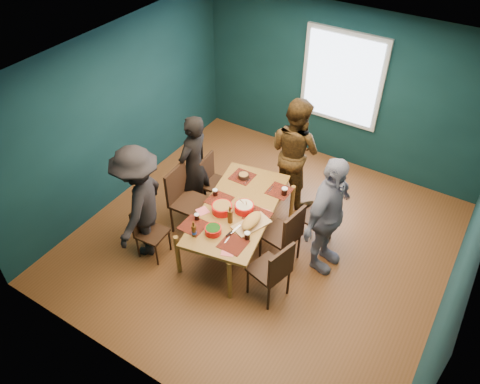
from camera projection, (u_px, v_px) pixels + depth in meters
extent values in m
cube|color=brown|center=(262.00, 241.00, 6.87)|extent=(5.00, 5.00, 0.01)
cube|color=silver|center=(270.00, 69.00, 5.13)|extent=(5.00, 5.00, 0.01)
cube|color=#103336|center=(121.00, 114.00, 7.01)|extent=(0.01, 5.00, 2.70)
cube|color=#103336|center=(469.00, 242.00, 4.99)|extent=(0.01, 5.00, 2.70)
cube|color=#103336|center=(341.00, 89.00, 7.62)|extent=(5.00, 0.01, 2.70)
cube|color=#103336|center=(134.00, 304.00, 4.38)|extent=(5.00, 0.01, 2.70)
cube|color=silver|center=(342.00, 78.00, 7.47)|extent=(1.35, 0.06, 1.55)
cube|color=olive|center=(238.00, 209.00, 6.38)|extent=(1.27, 2.01, 0.05)
cylinder|color=olive|center=(178.00, 255.00, 6.22)|extent=(0.07, 0.07, 0.66)
cylinder|color=olive|center=(230.00, 280.00, 5.88)|extent=(0.07, 0.07, 0.66)
cylinder|color=olive|center=(245.00, 185.00, 7.33)|extent=(0.07, 0.07, 0.66)
cylinder|color=olive|center=(292.00, 203.00, 7.00)|extent=(0.07, 0.07, 0.66)
cube|color=black|center=(217.00, 184.00, 7.19)|extent=(0.43, 0.43, 0.04)
cube|color=black|center=(207.00, 169.00, 7.10)|extent=(0.07, 0.40, 0.44)
cylinder|color=black|center=(203.00, 198.00, 7.28)|extent=(0.03, 0.03, 0.41)
cylinder|color=black|center=(222.00, 205.00, 7.16)|extent=(0.03, 0.03, 0.41)
cylinder|color=black|center=(214.00, 186.00, 7.51)|extent=(0.03, 0.03, 0.41)
cylinder|color=black|center=(233.00, 192.00, 7.40)|extent=(0.03, 0.03, 0.41)
cube|color=black|center=(190.00, 203.00, 6.75)|extent=(0.49, 0.49, 0.04)
cube|color=black|center=(176.00, 183.00, 6.65)|extent=(0.07, 0.47, 0.51)
cylinder|color=black|center=(172.00, 220.00, 6.86)|extent=(0.04, 0.04, 0.48)
cylinder|color=black|center=(195.00, 229.00, 6.71)|extent=(0.04, 0.04, 0.48)
cylinder|color=black|center=(187.00, 204.00, 7.13)|extent=(0.04, 0.04, 0.48)
cylinder|color=black|center=(209.00, 212.00, 6.98)|extent=(0.04, 0.04, 0.48)
cube|color=black|center=(152.00, 233.00, 6.43)|extent=(0.40, 0.40, 0.04)
cube|color=black|center=(140.00, 218.00, 6.34)|extent=(0.06, 0.37, 0.40)
cylinder|color=black|center=(138.00, 247.00, 6.51)|extent=(0.03, 0.03, 0.38)
cylinder|color=black|center=(157.00, 255.00, 6.40)|extent=(0.03, 0.03, 0.38)
cylinder|color=black|center=(151.00, 233.00, 6.72)|extent=(0.03, 0.03, 0.38)
cylinder|color=black|center=(170.00, 240.00, 6.61)|extent=(0.03, 0.03, 0.38)
cube|color=black|center=(317.00, 218.00, 6.62)|extent=(0.46, 0.46, 0.04)
cube|color=black|center=(329.00, 211.00, 6.38)|extent=(0.11, 0.40, 0.44)
cylinder|color=black|center=(299.00, 230.00, 6.76)|extent=(0.03, 0.03, 0.41)
cylinder|color=black|center=(318.00, 241.00, 6.58)|extent=(0.03, 0.03, 0.41)
cylinder|color=black|center=(312.00, 218.00, 6.95)|extent=(0.03, 0.03, 0.41)
cylinder|color=black|center=(332.00, 229.00, 6.77)|extent=(0.03, 0.03, 0.41)
cube|color=black|center=(280.00, 235.00, 6.30)|extent=(0.51, 0.51, 0.04)
cube|color=black|center=(294.00, 227.00, 6.03)|extent=(0.11, 0.44, 0.48)
cylinder|color=black|center=(260.00, 248.00, 6.45)|extent=(0.03, 0.03, 0.45)
cylinder|color=black|center=(282.00, 262.00, 6.26)|extent=(0.03, 0.03, 0.45)
cylinder|color=black|center=(277.00, 233.00, 6.67)|extent=(0.03, 0.03, 0.45)
cylinder|color=black|center=(299.00, 246.00, 6.48)|extent=(0.03, 0.03, 0.45)
cube|color=black|center=(269.00, 270.00, 5.85)|extent=(0.52, 0.52, 0.04)
cube|color=black|center=(281.00, 265.00, 5.58)|extent=(0.15, 0.43, 0.47)
cylinder|color=black|center=(248.00, 281.00, 6.01)|extent=(0.03, 0.03, 0.44)
cylinder|color=black|center=(268.00, 298.00, 5.81)|extent=(0.03, 0.03, 0.44)
cylinder|color=black|center=(268.00, 266.00, 6.20)|extent=(0.03, 0.03, 0.44)
cylinder|color=black|center=(288.00, 282.00, 6.00)|extent=(0.03, 0.03, 0.44)
imported|color=black|center=(194.00, 166.00, 6.89)|extent=(0.40, 0.61, 1.65)
imported|color=black|center=(295.00, 151.00, 7.08)|extent=(1.01, 0.87, 1.77)
imported|color=silver|center=(328.00, 216.00, 5.97)|extent=(0.55, 1.08, 1.77)
imported|color=black|center=(140.00, 203.00, 6.21)|extent=(0.96, 1.26, 1.72)
cylinder|color=red|center=(222.00, 208.00, 6.27)|extent=(0.28, 0.28, 0.11)
cylinder|color=olive|center=(222.00, 206.00, 6.24)|extent=(0.24, 0.24, 0.02)
cylinder|color=red|center=(244.00, 208.00, 6.29)|extent=(0.26, 0.26, 0.10)
cylinder|color=#F0E2C4|center=(244.00, 205.00, 6.26)|extent=(0.23, 0.23, 0.02)
cylinder|color=tan|center=(246.00, 204.00, 6.22)|extent=(0.08, 0.14, 0.21)
cylinder|color=tan|center=(243.00, 202.00, 6.24)|extent=(0.06, 0.15, 0.21)
cylinder|color=red|center=(213.00, 230.00, 5.97)|extent=(0.22, 0.22, 0.09)
cylinder|color=#1A4E13|center=(213.00, 228.00, 5.94)|extent=(0.19, 0.19, 0.02)
cube|color=tan|center=(251.00, 225.00, 6.10)|extent=(0.42, 0.56, 0.02)
ellipsoid|color=#C58C46|center=(252.00, 221.00, 6.05)|extent=(0.32, 0.43, 0.12)
cube|color=#ADACB3|center=(235.00, 229.00, 6.00)|extent=(0.05, 0.20, 0.00)
cylinder|color=black|center=(229.00, 233.00, 5.94)|extent=(0.04, 0.11, 0.02)
sphere|color=#1C5613|center=(247.00, 225.00, 5.98)|extent=(0.04, 0.04, 0.04)
sphere|color=#1C5613|center=(252.00, 220.00, 6.05)|extent=(0.04, 0.04, 0.04)
sphere|color=#1C5613|center=(256.00, 215.00, 6.12)|extent=(0.04, 0.04, 0.04)
cylinder|color=black|center=(244.00, 176.00, 6.84)|extent=(0.16, 0.16, 0.07)
cylinder|color=olive|center=(244.00, 175.00, 6.82)|extent=(0.14, 0.14, 0.02)
cylinder|color=#48270C|center=(194.00, 231.00, 5.90)|extent=(0.06, 0.06, 0.17)
cylinder|color=#48270C|center=(193.00, 224.00, 5.82)|extent=(0.02, 0.02, 0.07)
cylinder|color=blue|center=(194.00, 232.00, 5.92)|extent=(0.07, 0.07, 0.04)
cylinder|color=#48270C|center=(230.00, 216.00, 6.09)|extent=(0.07, 0.07, 0.19)
cylinder|color=#48270C|center=(230.00, 209.00, 6.00)|extent=(0.03, 0.03, 0.08)
cylinder|color=black|center=(197.00, 217.00, 6.16)|extent=(0.06, 0.06, 0.09)
cylinder|color=silver|center=(197.00, 215.00, 6.13)|extent=(0.07, 0.07, 0.01)
cylinder|color=black|center=(247.00, 236.00, 5.88)|extent=(0.07, 0.07, 0.10)
cylinder|color=silver|center=(247.00, 233.00, 5.85)|extent=(0.08, 0.08, 0.02)
cylinder|color=black|center=(284.00, 192.00, 6.53)|extent=(0.08, 0.08, 0.11)
cylinder|color=silver|center=(285.00, 189.00, 6.50)|extent=(0.08, 0.08, 0.02)
cylinder|color=black|center=(215.00, 193.00, 6.53)|extent=(0.07, 0.07, 0.10)
cylinder|color=silver|center=(215.00, 190.00, 6.50)|extent=(0.07, 0.07, 0.01)
cube|color=#F2666F|center=(263.00, 213.00, 6.28)|extent=(0.17, 0.17, 0.00)
cube|color=#F2666F|center=(203.00, 211.00, 6.31)|extent=(0.20, 0.20, 0.00)
cube|color=#F2666F|center=(228.00, 252.00, 5.74)|extent=(0.20, 0.20, 0.00)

